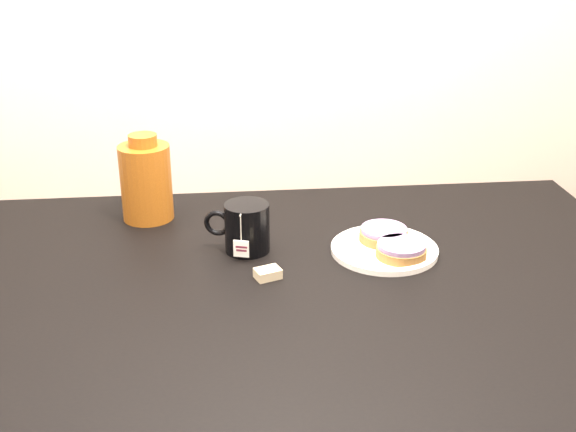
{
  "coord_description": "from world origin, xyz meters",
  "views": [
    {
      "loc": [
        -0.12,
        -1.14,
        1.37
      ],
      "look_at": [
        0.02,
        0.15,
        0.81
      ],
      "focal_mm": 45.0,
      "sensor_mm": 36.0,
      "label": 1
    }
  ],
  "objects_px": {
    "bagel_back": "(384,234)",
    "bagel_front": "(401,250)",
    "table": "(288,320)",
    "teabag_pouch": "(268,273)",
    "bagel_package": "(146,181)",
    "mug": "(246,227)",
    "plate": "(384,248)"
  },
  "relations": [
    {
      "from": "bagel_front",
      "to": "teabag_pouch",
      "type": "xyz_separation_m",
      "value": [
        -0.25,
        -0.04,
        -0.02
      ]
    },
    {
      "from": "bagel_front",
      "to": "teabag_pouch",
      "type": "distance_m",
      "value": 0.26
    },
    {
      "from": "mug",
      "to": "bagel_package",
      "type": "xyz_separation_m",
      "value": [
        -0.2,
        0.18,
        0.04
      ]
    },
    {
      "from": "plate",
      "to": "bagel_back",
      "type": "distance_m",
      "value": 0.03
    },
    {
      "from": "table",
      "to": "bagel_front",
      "type": "relative_size",
      "value": 10.6
    },
    {
      "from": "bagel_package",
      "to": "table",
      "type": "bearing_deg",
      "value": -49.28
    },
    {
      "from": "plate",
      "to": "bagel_package",
      "type": "height_order",
      "value": "bagel_package"
    },
    {
      "from": "table",
      "to": "bagel_package",
      "type": "xyz_separation_m",
      "value": [
        -0.27,
        0.31,
        0.17
      ]
    },
    {
      "from": "table",
      "to": "plate",
      "type": "relative_size",
      "value": 6.77
    },
    {
      "from": "plate",
      "to": "mug",
      "type": "xyz_separation_m",
      "value": [
        -0.27,
        0.04,
        0.04
      ]
    },
    {
      "from": "bagel_back",
      "to": "bagel_front",
      "type": "relative_size",
      "value": 1.0
    },
    {
      "from": "mug",
      "to": "table",
      "type": "bearing_deg",
      "value": -46.3
    },
    {
      "from": "bagel_front",
      "to": "mug",
      "type": "relative_size",
      "value": 0.95
    },
    {
      "from": "table",
      "to": "bagel_front",
      "type": "bearing_deg",
      "value": 13.56
    },
    {
      "from": "bagel_back",
      "to": "bagel_package",
      "type": "relative_size",
      "value": 0.71
    },
    {
      "from": "plate",
      "to": "bagel_back",
      "type": "xyz_separation_m",
      "value": [
        0.0,
        0.03,
        0.02
      ]
    },
    {
      "from": "plate",
      "to": "bagel_front",
      "type": "bearing_deg",
      "value": -63.28
    },
    {
      "from": "plate",
      "to": "bagel_front",
      "type": "height_order",
      "value": "bagel_front"
    },
    {
      "from": "table",
      "to": "mug",
      "type": "distance_m",
      "value": 0.2
    },
    {
      "from": "bagel_back",
      "to": "plate",
      "type": "bearing_deg",
      "value": -99.14
    },
    {
      "from": "table",
      "to": "teabag_pouch",
      "type": "xyz_separation_m",
      "value": [
        -0.04,
        0.01,
        0.09
      ]
    },
    {
      "from": "bagel_package",
      "to": "bagel_front",
      "type": "bearing_deg",
      "value": -28.04
    },
    {
      "from": "plate",
      "to": "bagel_package",
      "type": "xyz_separation_m",
      "value": [
        -0.47,
        0.22,
        0.08
      ]
    },
    {
      "from": "bagel_back",
      "to": "mug",
      "type": "bearing_deg",
      "value": 178.82
    },
    {
      "from": "table",
      "to": "bagel_back",
      "type": "xyz_separation_m",
      "value": [
        0.2,
        0.13,
        0.11
      ]
    },
    {
      "from": "bagel_front",
      "to": "teabag_pouch",
      "type": "height_order",
      "value": "bagel_front"
    },
    {
      "from": "plate",
      "to": "teabag_pouch",
      "type": "xyz_separation_m",
      "value": [
        -0.23,
        -0.08,
        0.0
      ]
    },
    {
      "from": "table",
      "to": "bagel_package",
      "type": "height_order",
      "value": "bagel_package"
    },
    {
      "from": "mug",
      "to": "bagel_package",
      "type": "distance_m",
      "value": 0.27
    },
    {
      "from": "bagel_front",
      "to": "teabag_pouch",
      "type": "relative_size",
      "value": 2.93
    },
    {
      "from": "teabag_pouch",
      "to": "bagel_package",
      "type": "height_order",
      "value": "bagel_package"
    },
    {
      "from": "teabag_pouch",
      "to": "bagel_package",
      "type": "distance_m",
      "value": 0.39
    }
  ]
}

